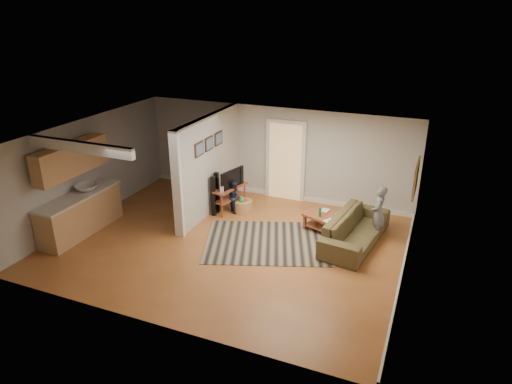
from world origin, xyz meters
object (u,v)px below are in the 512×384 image
at_px(coffee_table, 328,220).
at_px(child, 375,238).
at_px(speaker_right, 217,193).
at_px(toy_basket, 243,206).
at_px(tv_console, 230,189).
at_px(speaker_left, 213,196).
at_px(sofa, 354,243).
at_px(toddler, 235,211).

xyz_separation_m(coffee_table, child, (1.08, 0.17, -0.33)).
relative_size(speaker_right, toy_basket, 2.30).
height_order(speaker_right, child, speaker_right).
relative_size(coffee_table, child, 0.97).
xyz_separation_m(speaker_right, child, (4.00, 0.13, -0.54)).
bearing_deg(speaker_right, toy_basket, 17.22).
xyz_separation_m(tv_console, toy_basket, (0.35, 0.06, -0.42)).
height_order(coffee_table, speaker_left, speaker_left).
bearing_deg(sofa, child, -34.29).
bearing_deg(sofa, speaker_right, 93.20).
bearing_deg(toy_basket, toddler, -161.43).
bearing_deg(toy_basket, sofa, -10.91).
height_order(coffee_table, toy_basket, coffee_table).
relative_size(tv_console, speaker_left, 1.06).
xyz_separation_m(sofa, speaker_left, (-3.60, 0.11, 0.53)).
xyz_separation_m(sofa, tv_console, (-3.34, 0.52, 0.60)).
bearing_deg(child, coffee_table, -82.47).
distance_m(sofa, speaker_left, 3.64).
xyz_separation_m(coffee_table, tv_console, (-2.66, 0.25, 0.27)).
bearing_deg(sofa, coffee_table, 76.60).
distance_m(speaker_right, toddler, 0.70).
bearing_deg(sofa, tv_console, 89.23).
xyz_separation_m(child, toddler, (-3.60, 0.07, 0.00)).
height_order(coffee_table, tv_console, tv_console).
distance_m(child, toddler, 3.60).
bearing_deg(speaker_left, sofa, -9.33).
height_order(speaker_right, toddler, speaker_right).
xyz_separation_m(tv_console, speaker_left, (-0.26, -0.41, -0.07)).
height_order(sofa, toy_basket, toy_basket).
xyz_separation_m(sofa, child, (0.40, 0.44, 0.00)).
height_order(tv_console, toy_basket, tv_console).
xyz_separation_m(tv_console, speaker_right, (-0.26, -0.21, -0.06)).
height_order(tv_console, toddler, tv_console).
bearing_deg(child, speaker_right, -89.48).
distance_m(coffee_table, toy_basket, 2.34).
height_order(coffee_table, toddler, coffee_table).
relative_size(coffee_table, speaker_left, 1.17).
xyz_separation_m(speaker_left, toddler, (0.40, 0.40, -0.53)).
height_order(speaker_left, speaker_right, speaker_right).
height_order(sofa, speaker_left, speaker_left).
distance_m(coffee_table, child, 1.14).
xyz_separation_m(speaker_left, speaker_right, (0.00, 0.20, 0.02)).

